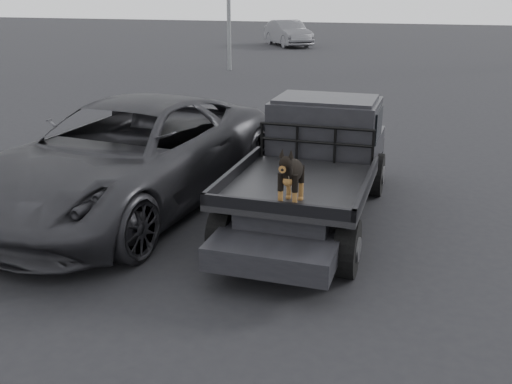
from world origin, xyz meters
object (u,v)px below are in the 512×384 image
(flatbed_ute, at_px, (311,193))
(distant_car_a, at_px, (288,33))
(parked_suv, at_px, (129,155))
(dog, at_px, (292,176))

(flatbed_ute, bearing_deg, distant_car_a, 105.06)
(parked_suv, height_order, distant_car_a, parked_suv)
(flatbed_ute, relative_size, distant_car_a, 1.10)
(parked_suv, bearing_deg, distant_car_a, 104.82)
(flatbed_ute, height_order, parked_suv, parked_suv)
(distant_car_a, bearing_deg, flatbed_ute, -109.65)
(dog, relative_size, distant_car_a, 0.15)
(parked_suv, bearing_deg, dog, -20.23)
(flatbed_ute, relative_size, dog, 7.30)
(distant_car_a, bearing_deg, dog, -110.30)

